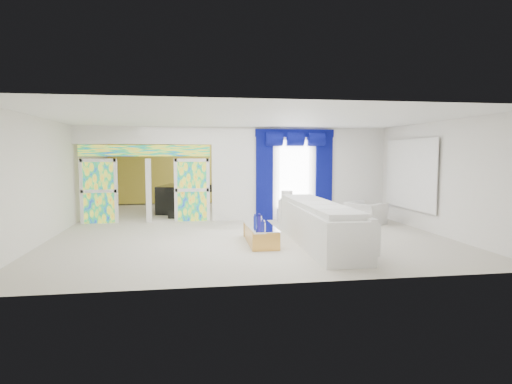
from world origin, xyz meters
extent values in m
plane|color=#B7AF9E|center=(0.00, 0.00, 0.00)|extent=(12.00, 12.00, 0.00)
cube|color=white|center=(2.15, 1.00, 1.50)|extent=(5.70, 0.18, 3.00)
cube|color=white|center=(-2.85, 1.00, 2.73)|extent=(4.30, 0.18, 0.55)
cube|color=#994C3F|center=(-4.28, 1.00, 1.00)|extent=(0.95, 0.04, 2.00)
cube|color=#994C3F|center=(-1.42, 1.00, 1.00)|extent=(0.95, 0.04, 2.00)
cube|color=#994C3F|center=(-2.85, 1.00, 2.25)|extent=(4.00, 0.05, 0.35)
cube|color=white|center=(1.90, 0.90, 1.45)|extent=(1.00, 0.02, 2.30)
cube|color=#030A48|center=(0.90, 0.87, 1.40)|extent=(0.55, 0.10, 2.80)
cube|color=#030A48|center=(2.90, 0.87, 1.40)|extent=(0.55, 0.10, 2.80)
cube|color=#030A48|center=(1.90, 0.87, 2.82)|extent=(2.60, 0.12, 0.25)
cube|color=white|center=(4.94, -1.00, 1.55)|extent=(0.04, 2.70, 1.90)
cube|color=gold|center=(0.00, 5.90, 1.50)|extent=(9.70, 0.12, 2.90)
cube|color=silver|center=(1.52, -3.04, 0.44)|extent=(1.09, 4.61, 0.87)
cube|color=gold|center=(0.17, -2.74, 0.20)|extent=(0.65, 1.85, 0.41)
cube|color=white|center=(1.87, 0.53, 0.20)|extent=(1.18, 0.39, 0.39)
cylinder|color=silver|center=(1.57, 0.53, 0.68)|extent=(0.36, 0.36, 0.58)
imported|color=silver|center=(3.84, -0.41, 0.33)|extent=(1.29, 1.34, 0.67)
cube|color=black|center=(-1.74, 3.28, 0.50)|extent=(1.95, 2.28, 1.00)
cube|color=black|center=(-1.74, 1.68, 0.15)|extent=(0.98, 0.57, 0.31)
cube|color=tan|center=(-4.49, 3.40, 0.42)|extent=(0.68, 0.64, 0.84)
sphere|color=gold|center=(-2.30, 3.40, 2.65)|extent=(0.60, 0.60, 0.60)
cylinder|color=silver|center=(0.20, -3.00, 0.47)|extent=(0.10, 0.10, 0.13)
cylinder|color=navy|center=(0.13, -2.79, 0.54)|extent=(0.08, 0.08, 0.27)
cylinder|color=white|center=(0.23, -2.38, 0.47)|extent=(0.11, 0.11, 0.13)
cylinder|color=navy|center=(0.11, -2.24, 0.50)|extent=(0.08, 0.08, 0.18)
cylinder|color=navy|center=(0.12, -3.32, 0.51)|extent=(0.09, 0.09, 0.20)
camera|label=1|loc=(-1.50, -12.71, 2.11)|focal=29.93mm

